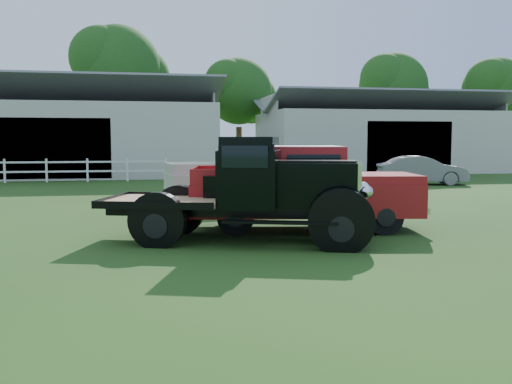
{
  "coord_description": "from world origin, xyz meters",
  "views": [
    {
      "loc": [
        -2.03,
        -10.35,
        2.11
      ],
      "look_at": [
        0.2,
        1.2,
        1.05
      ],
      "focal_mm": 40.0,
      "sensor_mm": 36.0,
      "label": 1
    }
  ],
  "objects": [
    {
      "name": "misc_car_blue",
      "position": [
        4.45,
        14.2,
        0.91
      ],
      "size": [
        5.53,
        2.71,
        1.81
      ],
      "primitive_type": "imported",
      "rotation": [
        0.0,
        0.0,
        1.46
      ],
      "color": "#0B489D",
      "rests_on": "ground"
    },
    {
      "name": "tree_e",
      "position": [
        26.0,
        32.0,
        4.75
      ],
      "size": [
        5.7,
        5.7,
        9.5
      ],
      "primitive_type": null,
      "color": "#223816",
      "rests_on": "ground"
    },
    {
      "name": "vintage_flatbed",
      "position": [
        0.0,
        1.34,
        1.09
      ],
      "size": [
        5.92,
        3.76,
        2.19
      ],
      "primitive_type": null,
      "rotation": [
        0.0,
        0.0,
        -0.31
      ],
      "color": "black",
      "rests_on": "ground"
    },
    {
      "name": "ground",
      "position": [
        0.0,
        0.0,
        0.0
      ],
      "size": [
        120.0,
        120.0,
        0.0
      ],
      "primitive_type": "plane",
      "color": "#203914"
    },
    {
      "name": "fence_rail",
      "position": [
        -8.0,
        20.0,
        0.6
      ],
      "size": [
        14.2,
        0.16,
        1.2
      ],
      "primitive_type": null,
      "color": "white",
      "rests_on": "ground"
    },
    {
      "name": "shed_left",
      "position": [
        -7.0,
        26.0,
        2.8
      ],
      "size": [
        18.8,
        10.2,
        5.6
      ],
      "primitive_type": null,
      "color": "#999995",
      "rests_on": "ground"
    },
    {
      "name": "tree_b",
      "position": [
        -4.0,
        34.0,
        5.75
      ],
      "size": [
        6.9,
        6.9,
        11.5
      ],
      "primitive_type": null,
      "color": "#223816",
      "rests_on": "ground"
    },
    {
      "name": "shed_right",
      "position": [
        14.0,
        27.0,
        2.6
      ],
      "size": [
        16.8,
        9.2,
        5.2
      ],
      "primitive_type": null,
      "color": "#999995",
      "rests_on": "ground"
    },
    {
      "name": "tree_c",
      "position": [
        5.0,
        33.0,
        4.5
      ],
      "size": [
        5.4,
        5.4,
        9.0
      ],
      "primitive_type": null,
      "color": "#223816",
      "rests_on": "ground"
    },
    {
      "name": "misc_car_grey",
      "position": [
        10.97,
        14.98,
        0.69
      ],
      "size": [
        4.4,
        2.41,
        1.37
      ],
      "primitive_type": "imported",
      "rotation": [
        0.0,
        0.0,
        1.33
      ],
      "color": "slate",
      "rests_on": "ground"
    },
    {
      "name": "tree_d",
      "position": [
        18.0,
        34.0,
        5.0
      ],
      "size": [
        6.0,
        6.0,
        10.0
      ],
      "primitive_type": null,
      "color": "#223816",
      "rests_on": "ground"
    },
    {
      "name": "red_pickup",
      "position": [
        1.65,
        2.69,
        1.0
      ],
      "size": [
        5.78,
        2.98,
        2.01
      ],
      "primitive_type": null,
      "rotation": [
        0.0,
        0.0,
        -0.16
      ],
      "color": "maroon",
      "rests_on": "ground"
    },
    {
      "name": "white_pickup",
      "position": [
        1.03,
        7.95,
        0.92
      ],
      "size": [
        5.2,
        2.55,
        1.84
      ],
      "primitive_type": null,
      "rotation": [
        0.0,
        0.0,
        0.13
      ],
      "color": "beige",
      "rests_on": "ground"
    }
  ]
}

